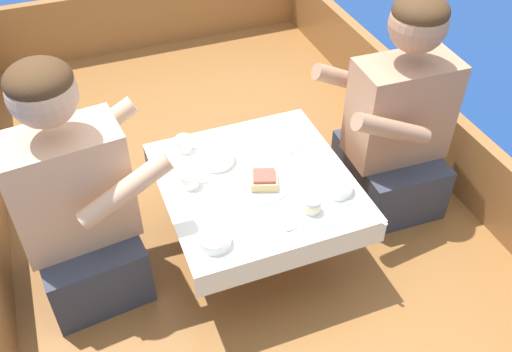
% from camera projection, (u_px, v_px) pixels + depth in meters
% --- Properties ---
extents(ground_plane, '(60.00, 60.00, 0.00)m').
position_uv_depth(ground_plane, '(249.00, 267.00, 2.64)').
color(ground_plane, navy).
extents(boat_deck, '(2.06, 3.60, 0.26)m').
position_uv_depth(boat_deck, '(248.00, 249.00, 2.55)').
color(boat_deck, brown).
rests_on(boat_deck, ground_plane).
extents(gunwale_starboard, '(0.06, 3.60, 0.34)m').
position_uv_depth(gunwale_starboard, '(450.00, 147.00, 2.63)').
color(gunwale_starboard, '#936033').
rests_on(gunwale_starboard, boat_deck).
extents(bow_coaming, '(1.94, 0.06, 0.39)m').
position_uv_depth(bow_coaming, '(149.00, 16.00, 3.58)').
color(bow_coaming, '#936033').
rests_on(bow_coaming, boat_deck).
extents(cockpit_table, '(0.71, 0.74, 0.37)m').
position_uv_depth(cockpit_table, '(256.00, 187.00, 2.18)').
color(cockpit_table, '#B2B2B7').
rests_on(cockpit_table, boat_deck).
extents(person_port, '(0.55, 0.49, 0.97)m').
position_uv_depth(person_port, '(76.00, 205.00, 2.01)').
color(person_port, '#333847').
rests_on(person_port, boat_deck).
extents(person_starboard, '(0.53, 0.45, 0.96)m').
position_uv_depth(person_starboard, '(397.00, 126.00, 2.37)').
color(person_starboard, '#333847').
rests_on(person_starboard, boat_deck).
extents(plate_sandwich, '(0.19, 0.19, 0.01)m').
position_uv_depth(plate_sandwich, '(264.00, 185.00, 2.13)').
color(plate_sandwich, white).
rests_on(plate_sandwich, cockpit_table).
extents(plate_bread, '(0.17, 0.17, 0.01)m').
position_uv_depth(plate_bread, '(278.00, 143.00, 2.32)').
color(plate_bread, white).
rests_on(plate_bread, cockpit_table).
extents(sandwich, '(0.12, 0.12, 0.05)m').
position_uv_depth(sandwich, '(264.00, 180.00, 2.11)').
color(sandwich, tan).
rests_on(sandwich, plate_sandwich).
extents(bowl_port_near, '(0.11, 0.11, 0.04)m').
position_uv_depth(bowl_port_near, '(214.00, 239.00, 1.90)').
color(bowl_port_near, white).
rests_on(bowl_port_near, cockpit_table).
extents(bowl_starboard_near, '(0.15, 0.15, 0.04)m').
position_uv_depth(bowl_starboard_near, '(216.00, 157.00, 2.23)').
color(bowl_starboard_near, white).
rests_on(bowl_starboard_near, cockpit_table).
extents(bowl_center_far, '(0.12, 0.12, 0.04)m').
position_uv_depth(bowl_center_far, '(337.00, 186.00, 2.10)').
color(bowl_center_far, white).
rests_on(bowl_center_far, cockpit_table).
extents(coffee_cup_port, '(0.09, 0.07, 0.06)m').
position_uv_depth(coffee_cup_port, '(184.00, 143.00, 2.28)').
color(coffee_cup_port, white).
rests_on(coffee_cup_port, cockpit_table).
extents(coffee_cup_starboard, '(0.10, 0.07, 0.06)m').
position_uv_depth(coffee_cup_starboard, '(190.00, 179.00, 2.12)').
color(coffee_cup_starboard, white).
rests_on(coffee_cup_starboard, cockpit_table).
extents(tin_can, '(0.07, 0.07, 0.05)m').
position_uv_depth(tin_can, '(312.00, 205.00, 2.02)').
color(tin_can, silver).
rests_on(tin_can, cockpit_table).
extents(utensil_spoon_center, '(0.09, 0.16, 0.01)m').
position_uv_depth(utensil_spoon_center, '(360.00, 209.00, 2.04)').
color(utensil_spoon_center, silver).
rests_on(utensil_spoon_center, cockpit_table).
extents(utensil_spoon_starboard, '(0.17, 0.05, 0.01)m').
position_uv_depth(utensil_spoon_starboard, '(301.00, 227.00, 1.97)').
color(utensil_spoon_starboard, silver).
rests_on(utensil_spoon_starboard, cockpit_table).
extents(utensil_knife_starboard, '(0.03, 0.17, 0.00)m').
position_uv_depth(utensil_knife_starboard, '(313.00, 176.00, 2.18)').
color(utensil_knife_starboard, silver).
rests_on(utensil_knife_starboard, cockpit_table).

